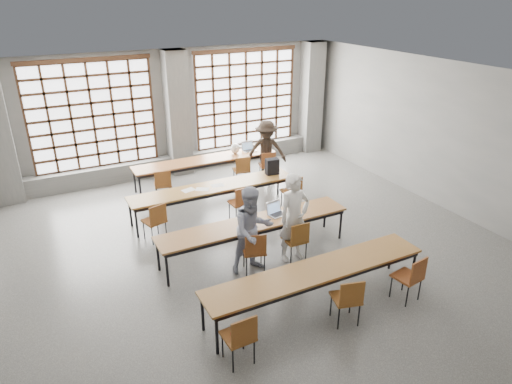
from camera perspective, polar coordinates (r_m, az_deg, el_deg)
floor at (r=9.40m, az=1.00°, el=-7.81°), size 11.00×11.00×0.00m
ceiling at (r=8.13m, az=1.18°, el=13.67°), size 11.00×11.00×0.00m
wall_back at (r=13.48m, az=-10.18°, el=9.87°), size 10.00×0.00×10.00m
wall_right at (r=11.71m, az=23.34°, el=6.12°), size 0.00×11.00×11.00m
column_mid at (r=13.22m, az=-9.80°, el=9.62°), size 0.60×0.55×3.50m
column_right at (r=15.14m, az=6.91°, el=11.60°), size 0.60×0.55×3.50m
window_left at (r=12.92m, az=-19.75°, el=8.91°), size 3.32×0.12×3.00m
window_right at (r=14.18m, az=-1.27°, el=11.54°), size 3.32×0.12×3.00m
sill_ledge at (r=13.74m, az=-9.47°, el=3.62°), size 9.80×0.35×0.50m
desk_row_a at (r=12.56m, az=-6.25°, el=3.87°), size 4.00×0.70×0.73m
desk_row_b at (r=10.78m, az=-5.32°, el=0.42°), size 4.00×0.70×0.73m
desk_row_c at (r=9.11m, az=-0.14°, el=-4.10°), size 4.00×0.70×0.73m
desk_row_d at (r=7.73m, az=7.59°, el=-9.96°), size 4.00×0.70×0.73m
chair_back_left at (r=11.65m, az=-11.57°, el=1.18°), size 0.49×0.50×0.88m
chair_back_mid at (r=12.35m, az=-1.76°, el=3.01°), size 0.49×0.49×0.88m
chair_back_right at (r=12.69m, az=1.48°, el=3.60°), size 0.52×0.52×0.88m
chair_mid_left at (r=9.86m, az=-12.43°, el=-3.25°), size 0.52×0.52×0.88m
chair_mid_centre at (r=10.45m, az=-1.93°, el=-1.05°), size 0.45×0.45×0.88m
chair_mid_right at (r=11.05m, az=4.59°, el=0.35°), size 0.44×0.45×0.88m
chair_front_left at (r=8.56m, az=-0.16°, el=-7.07°), size 0.52×0.53×0.88m
chair_front_right at (r=8.96m, az=5.13°, el=-5.67°), size 0.43×0.44×0.88m
chair_near_left at (r=6.69m, az=-1.96°, el=-17.37°), size 0.43×0.44×0.88m
chair_near_mid at (r=7.49m, az=11.45°, el=-12.70°), size 0.51×0.52×0.88m
chair_near_right at (r=8.28m, az=18.86°, el=-9.75°), size 0.48×0.48×0.88m
student_male at (r=8.88m, az=4.79°, el=-3.24°), size 0.68×0.46×1.81m
student_female at (r=8.51m, az=-0.41°, el=-4.79°), size 0.85×0.67×1.72m
student_back at (r=12.69m, az=1.31°, el=5.15°), size 1.27×1.03×1.71m
laptop_front at (r=9.37m, az=2.50°, el=-2.42°), size 0.41×0.36×0.26m
laptop_back at (r=13.12m, az=-0.94°, el=5.48°), size 0.36×0.31×0.26m
mouse at (r=9.48m, az=5.04°, el=-2.45°), size 0.11×0.08×0.04m
green_box at (r=9.11m, az=-0.65°, el=-3.34°), size 0.26×0.15×0.09m
phone at (r=9.08m, az=1.16°, el=-3.71°), size 0.14×0.10×0.01m
paper_sheet_a at (r=10.61m, az=-8.44°, el=0.25°), size 0.34×0.27×0.00m
paper_sheet_b at (r=10.61m, az=-6.73°, el=0.35°), size 0.36×0.33×0.00m
paper_sheet_c at (r=10.78m, az=-4.85°, el=0.84°), size 0.31×0.24×0.00m
backpack at (r=11.35m, az=2.03°, el=3.21°), size 0.34×0.24×0.40m
plastic_bag at (r=12.86m, az=-2.62°, el=5.46°), size 0.32×0.29×0.29m
red_pouch at (r=6.77m, az=-2.27°, el=-17.21°), size 0.20×0.09×0.06m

